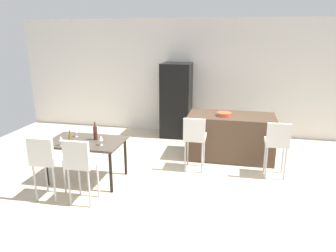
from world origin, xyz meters
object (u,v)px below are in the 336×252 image
at_px(dining_chair_far, 80,161).
at_px(wine_bottle_near, 95,133).
at_px(kitchen_island, 230,136).
at_px(bar_chair_left, 195,135).
at_px(dining_chair_near, 45,158).
at_px(bar_chair_middle, 277,141).
at_px(wine_glass_middle, 101,138).
at_px(dining_table, 86,145).
at_px(refrigerator, 176,100).
at_px(wine_bottle_end, 71,141).
at_px(fruit_bowl, 224,114).
at_px(wine_glass_left, 76,130).
at_px(wine_glass_right, 61,139).

relative_size(dining_chair_far, wine_bottle_near, 3.32).
bearing_deg(wine_bottle_near, kitchen_island, 34.07).
bearing_deg(bar_chair_left, wine_bottle_near, -156.14).
bearing_deg(kitchen_island, dining_chair_near, -138.59).
xyz_separation_m(bar_chair_middle, wine_glass_middle, (-2.91, -0.98, 0.17)).
bearing_deg(dining_table, wine_glass_middle, -24.05).
relative_size(bar_chair_left, dining_chair_far, 1.00).
bearing_deg(wine_bottle_near, refrigerator, 71.91).
bearing_deg(bar_chair_left, refrigerator, 109.86).
relative_size(bar_chair_left, bar_chair_middle, 1.00).
distance_m(wine_bottle_end, fruit_bowl, 3.05).
height_order(bar_chair_middle, wine_glass_middle, bar_chair_middle).
height_order(dining_chair_near, wine_glass_middle, dining_chair_near).
relative_size(kitchen_island, dining_chair_near, 1.67).
height_order(kitchen_island, fruit_bowl, fruit_bowl).
relative_size(bar_chair_middle, wine_glass_left, 6.03).
relative_size(wine_glass_left, wine_glass_right, 1.00).
relative_size(bar_chair_middle, wine_glass_middle, 6.03).
bearing_deg(dining_chair_far, wine_bottle_near, 99.31).
relative_size(dining_table, refrigerator, 0.70).
bearing_deg(bar_chair_middle, dining_chair_far, -151.91).
bearing_deg(wine_bottle_end, wine_bottle_near, 60.77).
xyz_separation_m(wine_glass_left, wine_glass_right, (-0.02, -0.49, 0.00)).
distance_m(kitchen_island, wine_bottle_end, 3.24).
distance_m(wine_bottle_end, refrigerator, 3.41).
bearing_deg(wine_glass_middle, dining_chair_near, -136.69).
bearing_deg(bar_chair_middle, bar_chair_left, 180.00).
height_order(wine_glass_right, refrigerator, refrigerator).
height_order(dining_table, refrigerator, refrigerator).
distance_m(dining_table, fruit_bowl, 2.78).
bearing_deg(kitchen_island, wine_glass_left, -151.43).
distance_m(wine_bottle_near, fruit_bowl, 2.60).
bearing_deg(bar_chair_left, wine_bottle_end, -148.50).
bearing_deg(wine_bottle_end, kitchen_island, 38.00).
distance_m(dining_chair_far, fruit_bowl, 3.08).
distance_m(wine_bottle_end, wine_glass_left, 0.54).
bearing_deg(wine_glass_left, fruit_bowl, 28.34).
bearing_deg(wine_glass_right, wine_glass_left, 88.08).
bearing_deg(dining_chair_far, wine_glass_left, 120.33).
xyz_separation_m(dining_chair_far, wine_glass_middle, (0.07, 0.61, 0.17)).
relative_size(wine_glass_middle, wine_glass_right, 1.00).
bearing_deg(wine_bottle_near, wine_bottle_end, -119.23).
height_order(wine_bottle_near, wine_bottle_end, wine_bottle_near).
height_order(dining_chair_far, wine_bottle_end, dining_chair_far).
bearing_deg(wine_bottle_near, bar_chair_middle, 13.17).
distance_m(wine_glass_middle, wine_glass_right, 0.66).
bearing_deg(dining_chair_far, bar_chair_left, 46.49).
bearing_deg(bar_chair_left, fruit_bowl, 55.66).
bearing_deg(refrigerator, bar_chair_left, -70.14).
bearing_deg(refrigerator, dining_chair_far, -101.91).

